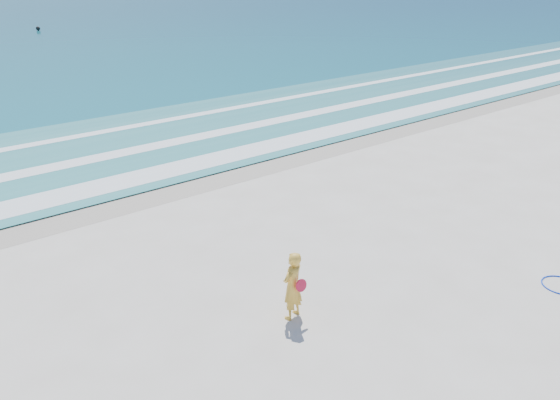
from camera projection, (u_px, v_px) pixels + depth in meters
ground at (382, 302)px, 11.93m from camera, size 400.00×400.00×0.00m
wet_sand at (180, 184)px, 18.38m from camera, size 400.00×2.40×0.00m
shallow at (119, 147)px, 21.95m from camera, size 400.00×10.00×0.01m
foam_near at (162, 172)px, 19.29m from camera, size 400.00×1.40×0.01m
foam_mid at (127, 152)px, 21.37m from camera, size 400.00×0.90×0.01m
foam_far at (95, 133)px, 23.74m from camera, size 400.00×0.60×0.01m
buoy at (38, 28)px, 60.94m from camera, size 0.45×0.45×0.45m
woman at (293, 286)px, 11.14m from camera, size 0.63×0.50×1.51m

